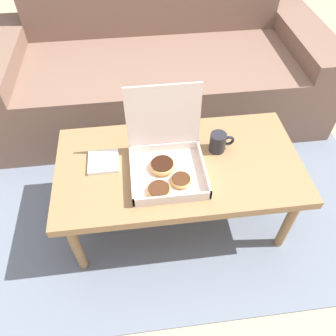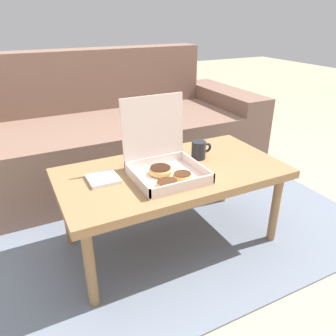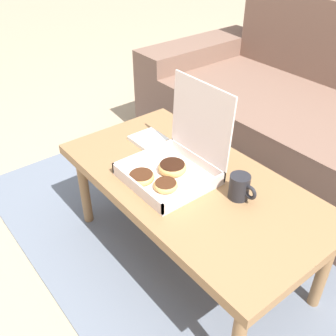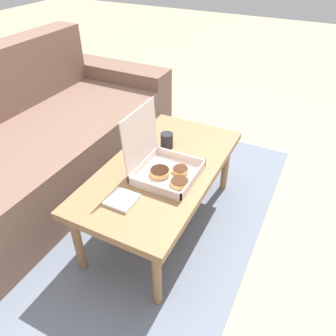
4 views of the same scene
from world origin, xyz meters
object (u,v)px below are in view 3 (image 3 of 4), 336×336
Objects in this scene: coffee_table at (191,188)px; coffee_mug at (240,187)px; couch at (327,133)px; pastry_box at (173,162)px.

coffee_mug reaches higher than coffee_table.
couch is at bearing 101.85° from coffee_mug.
coffee_mug is at bearing -78.15° from couch.
pastry_box is (-0.06, -0.04, 0.11)m from coffee_table.
couch is at bearing 90.00° from coffee_table.
coffee_table is 9.64× the size of coffee_mug.
pastry_box is at bearing -93.64° from couch.
pastry_box reaches higher than coffee_table.
couch reaches higher than coffee_mug.
coffee_mug is (0.25, 0.10, -0.02)m from pastry_box.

